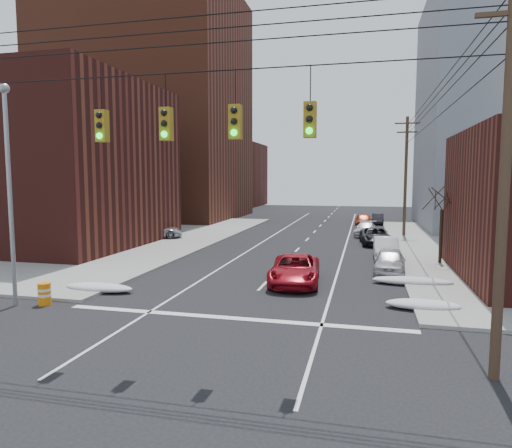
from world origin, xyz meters
The scene contains 26 objects.
ground centered at (0.00, 0.00, 0.00)m, with size 160.00×160.00×0.00m, color black.
sidewalk_nw centered at (-27.00, 27.00, 0.07)m, with size 40.00×40.00×0.15m, color gray.
building_brick_tall centered at (-24.00, 48.00, 15.00)m, with size 24.00×20.00×30.00m, color brown.
building_brick_near centered at (-22.00, 22.00, 6.50)m, with size 20.00×16.00×13.00m, color #491A16.
building_brick_far centered at (-26.00, 74.00, 6.00)m, with size 22.00×18.00×12.00m, color #491A16.
building_glass centered at (24.00, 70.00, 11.00)m, with size 20.00×18.00×22.00m, color gray.
utility_pole_right centered at (8.50, 3.00, 5.78)m, with size 2.20×0.28×11.00m.
utility_pole_far centered at (8.50, 34.00, 5.78)m, with size 2.20×0.28×11.00m.
traffic_signals centered at (0.10, 2.97, 7.17)m, with size 17.00×0.42×2.02m.
street_light centered at (-9.50, 6.00, 5.54)m, with size 0.44×0.44×9.32m.
bare_tree centered at (9.59, 20.00, 2.32)m, with size 2.09×2.20×4.93m.
snow_nw centered at (-7.40, 9.00, 0.21)m, with size 3.50×1.08×0.42m, color silver.
snow_ne centered at (7.40, 9.50, 0.21)m, with size 3.00×1.08×0.42m, color silver.
snow_east_far centered at (7.40, 14.00, 0.21)m, with size 4.00×1.08×0.42m, color silver.
red_pickup centered at (1.50, 12.92, 0.74)m, with size 2.46×5.34×1.48m, color maroon.
parked_car_a centered at (6.40, 16.56, 0.72)m, with size 1.70×4.23×1.44m, color #BCBBC0.
parked_car_b centered at (6.39, 21.38, 0.74)m, with size 1.57×4.49×1.48m, color silver.
parked_car_c centered at (5.84, 28.23, 0.69)m, with size 2.29×4.97×1.38m, color black.
parked_car_d centered at (5.03, 33.69, 0.65)m, with size 1.83×4.51×1.31m, color #B9B9BE.
parked_car_e centered at (4.80, 41.46, 0.76)m, with size 1.80×4.47×1.52m, color maroon.
parked_car_f centered at (6.40, 45.44, 0.63)m, with size 1.33×3.80×1.25m, color black.
lot_car_a centered at (-15.67, 25.98, 0.77)m, with size 1.31×3.77×1.24m, color silver.
lot_car_b centered at (-13.04, 26.85, 0.80)m, with size 2.15×4.66×1.30m, color #9F9FA4.
lot_car_c centered at (-18.24, 19.83, 0.89)m, with size 2.08×5.12×1.49m, color black.
lot_car_d centered at (-19.04, 26.02, 0.82)m, with size 1.59×3.96×1.35m, color #BBBBC0.
construction_barrel centered at (-8.38, 6.42, 0.49)m, with size 0.65×0.65×0.96m.
Camera 1 is at (4.99, -10.13, 5.47)m, focal length 32.00 mm.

